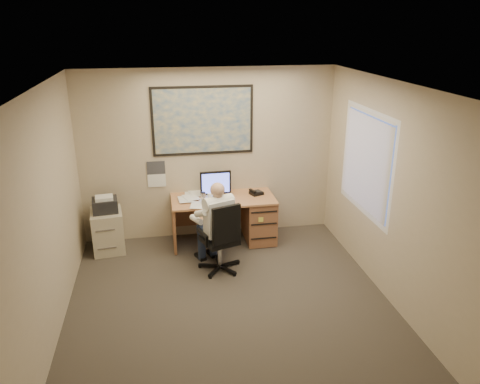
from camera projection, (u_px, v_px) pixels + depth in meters
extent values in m
cube|color=#3A342D|center=(232.00, 309.00, 5.76)|extent=(4.00, 4.50, 0.00)
cube|color=white|center=(230.00, 87.00, 4.82)|extent=(4.00, 4.50, 0.00)
cube|color=#C1AF92|center=(208.00, 155.00, 7.37)|extent=(4.00, 0.00, 2.70)
cube|color=#C1AF92|center=(282.00, 330.00, 3.21)|extent=(4.00, 0.00, 2.70)
cube|color=#C1AF92|center=(45.00, 221.00, 4.96)|extent=(0.00, 4.50, 2.70)
cube|color=#C1AF92|center=(395.00, 197.00, 5.62)|extent=(0.00, 4.50, 2.70)
cube|color=tan|center=(223.00, 199.00, 7.26)|extent=(1.60, 0.75, 0.03)
cube|color=#9E6340|center=(259.00, 218.00, 7.49)|extent=(0.45, 0.70, 0.70)
cube|color=#9E6340|center=(174.00, 225.00, 7.27)|extent=(0.04, 0.70, 0.70)
cube|color=#9E6340|center=(220.00, 208.00, 7.68)|extent=(1.55, 0.03, 0.55)
cylinder|color=black|center=(216.00, 195.00, 7.38)|extent=(0.19, 0.19, 0.02)
cube|color=black|center=(216.00, 183.00, 7.29)|extent=(0.49, 0.06, 0.37)
cube|color=#5261E0|center=(216.00, 183.00, 7.26)|extent=(0.43, 0.02, 0.31)
cube|color=tan|center=(216.00, 215.00, 6.85)|extent=(0.55, 0.30, 0.02)
cube|color=beige|center=(216.00, 214.00, 6.84)|extent=(0.43, 0.14, 0.02)
cube|color=black|center=(256.00, 193.00, 7.41)|extent=(0.23, 0.22, 0.05)
cylinder|color=silver|center=(203.00, 198.00, 7.03)|extent=(0.07, 0.07, 0.16)
cylinder|color=white|center=(210.00, 196.00, 7.21)|extent=(0.07, 0.07, 0.09)
cube|color=white|center=(194.00, 199.00, 7.18)|extent=(0.60, 0.56, 0.03)
cube|color=#1E4C93|center=(203.00, 121.00, 7.15)|extent=(1.56, 0.03, 1.06)
cube|color=white|center=(156.00, 174.00, 7.31)|extent=(0.28, 0.01, 0.42)
cube|color=beige|center=(108.00, 231.00, 7.15)|extent=(0.52, 0.60, 0.64)
cube|color=black|center=(105.00, 205.00, 7.00)|extent=(0.40, 0.36, 0.20)
cube|color=white|center=(104.00, 198.00, 6.94)|extent=(0.28, 0.23, 0.05)
cylinder|color=silver|center=(220.00, 254.00, 6.62)|extent=(0.06, 0.06, 0.39)
cube|color=black|center=(219.00, 240.00, 6.54)|extent=(0.57, 0.57, 0.07)
cube|color=black|center=(216.00, 226.00, 6.23)|extent=(0.41, 0.19, 0.53)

